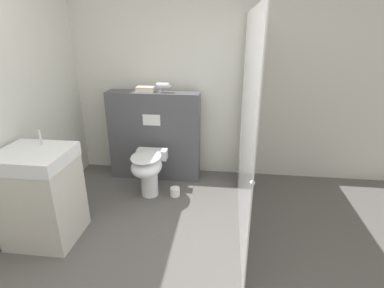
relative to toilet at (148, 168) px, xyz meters
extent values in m
cube|color=silver|center=(0.36, 0.79, 0.88)|extent=(8.00, 0.06, 2.50)
cube|color=#4C4C51|center=(-0.04, 0.53, 0.21)|extent=(1.18, 0.25, 1.16)
cube|color=white|center=(-0.04, 0.40, 0.47)|extent=(0.22, 0.01, 0.14)
cube|color=silver|center=(1.08, -0.32, 0.66)|extent=(0.01, 2.14, 2.06)
sphere|color=#B2B2B7|center=(1.08, -1.36, 0.62)|extent=(0.04, 0.04, 0.04)
cylinder|color=white|center=(0.00, 0.03, -0.17)|extent=(0.20, 0.20, 0.40)
ellipsoid|color=white|center=(0.00, -0.05, 0.05)|extent=(0.35, 0.45, 0.23)
ellipsoid|color=white|center=(0.00, -0.05, 0.17)|extent=(0.34, 0.44, 0.02)
cube|color=white|center=(0.00, 0.22, 0.09)|extent=(0.37, 0.13, 0.12)
cube|color=beige|center=(-0.78, -0.85, 0.02)|extent=(0.60, 0.54, 0.78)
cube|color=white|center=(-0.78, -0.85, 0.47)|extent=(0.61, 0.55, 0.13)
cylinder|color=silver|center=(-0.78, -0.71, 0.61)|extent=(0.02, 0.02, 0.14)
cylinder|color=#B7B7BC|center=(0.10, 0.50, 0.88)|extent=(0.16, 0.08, 0.08)
cone|color=#B7B7BC|center=(0.20, 0.50, 0.88)|extent=(0.03, 0.07, 0.07)
cylinder|color=#B7B7BC|center=(0.07, 0.50, 0.83)|extent=(0.03, 0.03, 0.08)
cube|color=beige|center=(-0.13, 0.53, 0.82)|extent=(0.22, 0.13, 0.06)
cylinder|color=white|center=(0.31, 0.04, -0.32)|extent=(0.12, 0.12, 0.11)
camera|label=1|loc=(0.90, -3.07, 1.55)|focal=28.00mm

